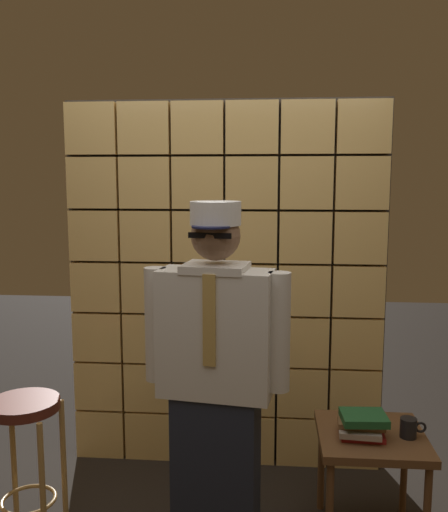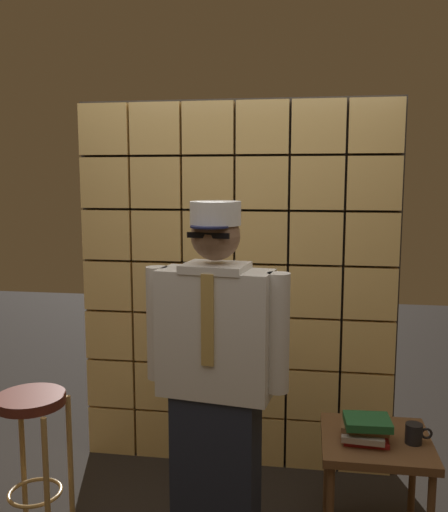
# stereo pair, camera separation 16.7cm
# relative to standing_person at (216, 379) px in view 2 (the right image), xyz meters

# --- Properties ---
(glass_block_wall) EXTENTS (1.96, 0.10, 2.28)m
(glass_block_wall) POSITION_rel_standing_person_xyz_m (-0.04, 0.93, 0.24)
(glass_block_wall) COLOR #F2C672
(glass_block_wall) RESTS_ON ground
(standing_person) EXTENTS (0.68, 0.32, 1.69)m
(standing_person) POSITION_rel_standing_person_xyz_m (0.00, 0.00, 0.00)
(standing_person) COLOR #1E2333
(standing_person) RESTS_ON ground
(bar_stool) EXTENTS (0.34, 0.34, 0.73)m
(bar_stool) POSITION_rel_standing_person_xyz_m (-0.93, 0.04, -0.33)
(bar_stool) COLOR #592319
(bar_stool) RESTS_ON ground
(side_table) EXTENTS (0.52, 0.52, 0.55)m
(side_table) POSITION_rel_standing_person_xyz_m (0.75, 0.22, -0.41)
(side_table) COLOR brown
(side_table) RESTS_ON ground
(book_stack) EXTENTS (0.24, 0.21, 0.12)m
(book_stack) POSITION_rel_standing_person_xyz_m (0.69, 0.18, -0.27)
(book_stack) COLOR maroon
(book_stack) RESTS_ON side_table
(coffee_mug) EXTENTS (0.13, 0.08, 0.09)m
(coffee_mug) POSITION_rel_standing_person_xyz_m (0.92, 0.20, -0.29)
(coffee_mug) COLOR black
(coffee_mug) RESTS_ON side_table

